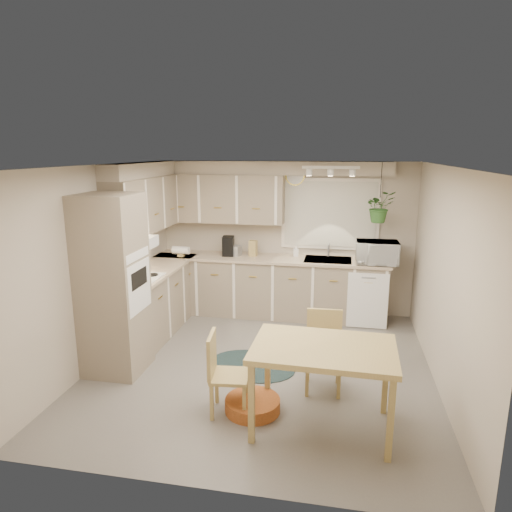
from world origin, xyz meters
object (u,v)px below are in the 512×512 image
chair_back (324,353)px  pet_bed (253,405)px  dining_table (322,387)px  microwave (377,250)px  chair_left (230,374)px  braided_rug (252,365)px

chair_back → pet_bed: 0.95m
dining_table → chair_back: bearing=91.5°
pet_bed → microwave: 3.16m
dining_table → pet_bed: bearing=168.6°
chair_left → microwave: 3.21m
chair_back → braided_rug: 1.05m
pet_bed → chair_left: bearing=-165.7°
dining_table → pet_bed: dining_table is taller
chair_back → microwave: 2.32m
microwave → pet_bed: bearing=-117.5°
braided_rug → microwave: bearing=48.1°
chair_left → chair_back: chair_back is taller
braided_rug → microwave: size_ratio=1.82×
chair_back → pet_bed: size_ratio=1.56×
chair_left → braided_rug: bearing=172.2°
chair_back → dining_table: bearing=89.0°
braided_rug → microwave: (1.53, 1.70, 1.14)m
chair_back → pet_bed: (-0.67, -0.56, -0.37)m
microwave → chair_left: bearing=-120.6°
chair_left → pet_bed: (0.22, 0.06, -0.35)m
braided_rug → pet_bed: bearing=-78.4°
microwave → dining_table: bearing=-103.8°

